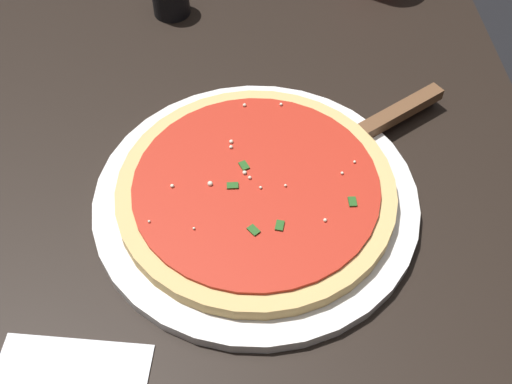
{
  "coord_description": "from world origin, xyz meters",
  "views": [
    {
      "loc": [
        0.42,
        -0.02,
        1.27
      ],
      "look_at": [
        0.01,
        0.01,
        0.74
      ],
      "focal_mm": 44.39,
      "sensor_mm": 36.0,
      "label": 1
    }
  ],
  "objects": [
    {
      "name": "restaurant_table",
      "position": [
        0.0,
        0.0,
        0.57
      ],
      "size": [
        1.01,
        0.69,
        0.72
      ],
      "color": "black",
      "rests_on": "ground_plane"
    },
    {
      "name": "serving_plate",
      "position": [
        0.01,
        0.01,
        0.73
      ],
      "size": [
        0.35,
        0.35,
        0.01
      ],
      "primitive_type": "cylinder",
      "color": "white",
      "rests_on": "restaurant_table"
    },
    {
      "name": "pizza",
      "position": [
        0.01,
        0.01,
        0.75
      ],
      "size": [
        0.29,
        0.29,
        0.02
      ],
      "color": "#DBB26B",
      "rests_on": "serving_plate"
    },
    {
      "name": "pizza_server",
      "position": [
        -0.08,
        0.15,
        0.74
      ],
      "size": [
        0.15,
        0.21,
        0.01
      ],
      "color": "silver",
      "rests_on": "serving_plate"
    }
  ]
}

